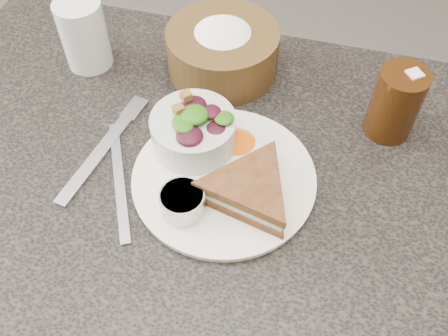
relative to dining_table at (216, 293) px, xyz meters
The scene contains 11 objects.
dining_table is the anchor object (origin of this frame).
dinner_plate 0.38m from the dining_table, 37.18° to the left, with size 0.25×0.25×0.01m, color white.
sandwich 0.41m from the dining_table, 16.52° to the right, with size 0.15×0.15×0.04m, color brown, non-canonical shape.
salad_bowl 0.43m from the dining_table, 127.94° to the left, with size 0.12×0.12×0.07m, color #B6C0BB, non-canonical shape.
dressing_ramekin 0.41m from the dining_table, 113.14° to the right, with size 0.06×0.06×0.04m, color #AAAAAA.
orange_wedge 0.41m from the dining_table, 78.25° to the left, with size 0.06×0.06×0.02m, color #FF6609.
fork 0.42m from the dining_table, behind, with size 0.02×0.20×0.01m, color #ACB0B7.
knife 0.40m from the dining_table, 168.12° to the right, with size 0.01×0.21×0.00m, color #989BA2.
bread_basket 0.49m from the dining_table, 101.99° to the left, with size 0.18×0.18×0.10m, color brown, non-canonical shape.
cola_glass 0.52m from the dining_table, 36.84° to the left, with size 0.07×0.07×0.12m, color black, non-canonical shape.
water_glass 0.55m from the dining_table, 144.49° to the left, with size 0.08×0.08×0.11m, color silver.
Camera 1 is at (0.12, -0.39, 1.32)m, focal length 40.00 mm.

